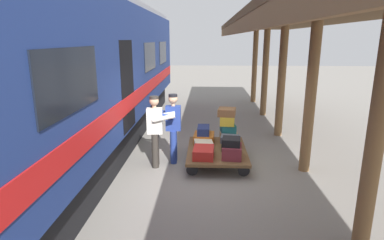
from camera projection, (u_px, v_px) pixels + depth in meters
ground_plane at (211, 168)px, 7.50m from camera, size 60.00×60.00×0.00m
platform_canopy at (314, 25)px, 6.60m from camera, size 3.20×17.56×3.56m
train_car at (62, 81)px, 7.13m from camera, size 3.03×16.93×4.00m
luggage_cart at (217, 151)px, 7.82m from camera, size 1.43×2.02×0.34m
suitcase_olive_duffel at (230, 146)px, 7.77m from camera, size 0.47×0.52×0.18m
suitcase_cream_canvas at (204, 145)px, 7.80m from camera, size 0.50×0.63×0.18m
suitcase_red_plastic at (204, 153)px, 7.25m from camera, size 0.49×0.64×0.22m
suitcase_burgundy_valise at (232, 152)px, 7.22m from camera, size 0.49×0.59×0.29m
suitcase_orange_carryall at (204, 138)px, 8.33m from camera, size 0.55×0.65×0.22m
suitcase_tan_vintage at (229, 137)px, 8.30m from camera, size 0.46×0.47×0.27m
suitcase_slate_roller at (230, 139)px, 7.76m from camera, size 0.49×0.43×0.16m
suitcase_black_hardshell at (231, 142)px, 7.17m from camera, size 0.45×0.45×0.17m
suitcase_teal_softside at (228, 128)px, 8.27m from camera, size 0.41×0.50×0.21m
suitcase_yellow_case at (227, 120)px, 8.20m from camera, size 0.41×0.52×0.23m
suitcase_brown_leather at (227, 112)px, 8.14m from camera, size 0.50×0.52×0.19m
suitcase_navy_fabric at (203, 130)px, 8.27m from camera, size 0.32×0.56×0.20m
porter_in_overalls at (173, 126)px, 7.69m from camera, size 0.67×0.44×1.70m
porter_by_door at (156, 129)px, 7.43m from camera, size 0.69×0.47×1.70m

